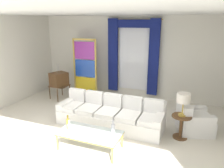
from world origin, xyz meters
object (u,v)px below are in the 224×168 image
object	(u,v)px
vintage_tv	(59,80)
peacock_figurine	(89,96)
bottle_amber_squat	(70,129)
bottle_crystal_tall	(113,129)
armchair_white	(193,121)
round_side_table	(181,125)
table_lamp_brass	(184,99)
couch_white_long	(111,114)
stained_glass_divider	(85,70)
coffee_table	(90,134)
bottle_blue_decanter	(68,123)

from	to	relation	value
vintage_tv	peacock_figurine	bearing A→B (deg)	4.01
vintage_tv	bottle_amber_squat	bearing A→B (deg)	-51.77
bottle_crystal_tall	bottle_amber_squat	distance (m)	0.94
bottle_amber_squat	peacock_figurine	xyz separation A→B (m)	(-1.03, 2.91, -0.34)
vintage_tv	armchair_white	xyz separation A→B (m)	(4.71, -0.86, -0.44)
armchair_white	round_side_table	bearing A→B (deg)	-120.02
vintage_tv	peacock_figurine	size ratio (longest dim) A/B	2.24
bottle_amber_squat	round_side_table	distance (m)	2.70
table_lamp_brass	round_side_table	bearing A→B (deg)	-90.00
couch_white_long	stained_glass_divider	world-z (taller)	stained_glass_divider
peacock_figurine	round_side_table	size ratio (longest dim) A/B	1.01
bottle_amber_squat	peacock_figurine	distance (m)	3.11
bottle_amber_squat	round_side_table	size ratio (longest dim) A/B	0.60
stained_glass_divider	round_side_table	distance (m)	4.18
couch_white_long	coffee_table	bearing A→B (deg)	-89.89
couch_white_long	vintage_tv	size ratio (longest dim) A/B	2.18
coffee_table	peacock_figurine	size ratio (longest dim) A/B	2.35
stained_glass_divider	round_side_table	bearing A→B (deg)	-27.30
bottle_crystal_tall	round_side_table	size ratio (longest dim) A/B	0.59
round_side_table	armchair_white	bearing A→B (deg)	59.98
couch_white_long	table_lamp_brass	xyz separation A→B (m)	(1.87, -0.02, 0.72)
stained_glass_divider	couch_white_long	bearing A→B (deg)	-46.20
round_side_table	table_lamp_brass	xyz separation A→B (m)	(0.00, 0.00, 0.67)
couch_white_long	armchair_white	world-z (taller)	couch_white_long
round_side_table	table_lamp_brass	size ratio (longest dim) A/B	1.04
coffee_table	peacock_figurine	bearing A→B (deg)	117.49
coffee_table	bottle_crystal_tall	distance (m)	0.56
bottle_crystal_tall	bottle_amber_squat	size ratio (longest dim) A/B	0.98
vintage_tv	table_lamp_brass	bearing A→B (deg)	-16.44
armchair_white	peacock_figurine	world-z (taller)	armchair_white
vintage_tv	table_lamp_brass	distance (m)	4.65
armchair_white	stained_glass_divider	xyz separation A→B (m)	(-3.92, 1.44, 0.77)
bottle_amber_squat	table_lamp_brass	size ratio (longest dim) A/B	0.63
bottle_amber_squat	armchair_white	xyz separation A→B (m)	(2.48, 1.97, -0.27)
vintage_tv	peacock_figurine	world-z (taller)	vintage_tv
bottle_amber_squat	bottle_blue_decanter	bearing A→B (deg)	129.05
bottle_blue_decanter	bottle_amber_squat	xyz separation A→B (m)	(0.20, -0.25, 0.01)
bottle_blue_decanter	vintage_tv	size ratio (longest dim) A/B	0.25
armchair_white	table_lamp_brass	xyz separation A→B (m)	(-0.26, -0.45, 0.74)
bottle_amber_squat	armchair_white	size ratio (longest dim) A/B	0.35
coffee_table	peacock_figurine	distance (m)	2.99
stained_glass_divider	peacock_figurine	size ratio (longest dim) A/B	3.67
vintage_tv	table_lamp_brass	size ratio (longest dim) A/B	2.36
couch_white_long	bottle_blue_decanter	world-z (taller)	couch_white_long
stained_glass_divider	bottle_blue_decanter	bearing A→B (deg)	-68.54
peacock_figurine	couch_white_long	bearing A→B (deg)	-44.88
bottle_blue_decanter	peacock_figurine	world-z (taller)	bottle_blue_decanter
bottle_crystal_tall	peacock_figurine	size ratio (longest dim) A/B	0.58
bottle_crystal_tall	stained_glass_divider	xyz separation A→B (m)	(-2.31, 3.04, 0.51)
couch_white_long	bottle_amber_squat	size ratio (longest dim) A/B	8.18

